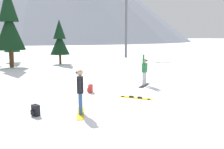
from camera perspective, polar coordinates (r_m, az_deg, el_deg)
ground_plane at (r=10.23m, az=8.09°, el=-8.30°), size 800.00×800.00×0.00m
snowboarder_foreground at (r=9.44m, az=-7.59°, el=-3.85°), size 0.72×1.56×1.77m
snowboarder_midground at (r=14.96m, az=7.79°, el=0.82°), size 1.31×1.21×1.96m
loose_snowboard_near_right at (r=12.01m, az=5.64°, el=-5.54°), size 1.41×1.48×0.09m
backpack_black at (r=9.76m, az=-17.82°, el=-8.19°), size 0.35×0.38×0.47m
backpack_red at (r=13.15m, az=-5.22°, el=-3.40°), size 0.36×0.38×0.47m
pine_tree_young at (r=27.29m, az=-12.40°, el=8.07°), size 2.14×2.14×4.95m
pine_tree_slender at (r=31.24m, az=-22.92°, el=8.32°), size 1.83×1.83×5.62m
pine_tree_short at (r=25.94m, az=-23.38°, el=11.13°), size 2.89×2.89×7.95m
ski_lift_tower at (r=35.81m, az=3.39°, el=12.56°), size 2.96×0.36×9.29m
peak_east_ridge at (r=277.75m, az=-5.50°, el=13.43°), size 88.99×88.99×47.76m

